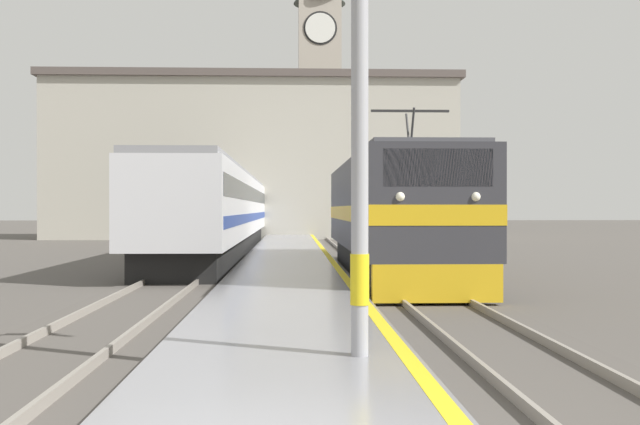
{
  "coord_description": "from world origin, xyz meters",
  "views": [
    {
      "loc": [
        0.1,
        -5.18,
        2.06
      ],
      "look_at": [
        0.99,
        18.23,
        1.95
      ],
      "focal_mm": 42.0,
      "sensor_mm": 36.0,
      "label": 1
    }
  ],
  "objects_px": {
    "passenger_train": "(228,210)",
    "clock_tower": "(319,92)",
    "catenary_mast": "(372,48)",
    "locomotive_train": "(391,215)"
  },
  "relations": [
    {
      "from": "passenger_train",
      "to": "catenary_mast",
      "type": "distance_m",
      "value": 30.18
    },
    {
      "from": "locomotive_train",
      "to": "catenary_mast",
      "type": "xyz_separation_m",
      "value": [
        -2.12,
        -14.14,
        2.09
      ]
    },
    {
      "from": "locomotive_train",
      "to": "clock_tower",
      "type": "height_order",
      "value": "clock_tower"
    },
    {
      "from": "passenger_train",
      "to": "catenary_mast",
      "type": "bearing_deg",
      "value": -81.99
    },
    {
      "from": "catenary_mast",
      "to": "clock_tower",
      "type": "bearing_deg",
      "value": 88.52
    },
    {
      "from": "passenger_train",
      "to": "catenary_mast",
      "type": "height_order",
      "value": "catenary_mast"
    },
    {
      "from": "locomotive_train",
      "to": "passenger_train",
      "type": "height_order",
      "value": "locomotive_train"
    },
    {
      "from": "passenger_train",
      "to": "clock_tower",
      "type": "bearing_deg",
      "value": 76.61
    },
    {
      "from": "passenger_train",
      "to": "catenary_mast",
      "type": "relative_size",
      "value": 5.42
    },
    {
      "from": "locomotive_train",
      "to": "clock_tower",
      "type": "distance_m",
      "value": 40.34
    }
  ]
}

